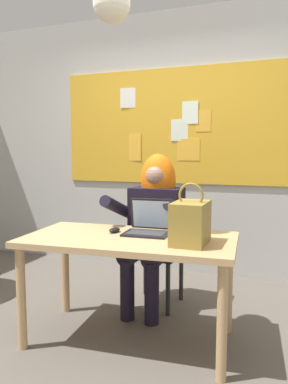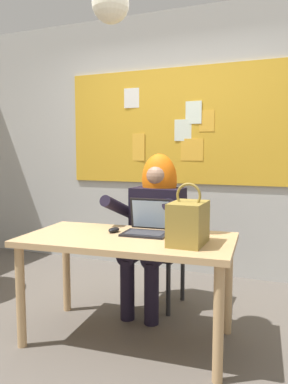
% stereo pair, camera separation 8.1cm
% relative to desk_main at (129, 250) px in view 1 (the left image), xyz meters
% --- Properties ---
extents(ground_plane, '(24.00, 24.00, 0.00)m').
position_rel_desk_main_xyz_m(ground_plane, '(-0.19, -0.07, -0.63)').
color(ground_plane, '#5B544C').
extents(wall_back_bulletin, '(5.48, 1.81, 2.74)m').
position_rel_desk_main_xyz_m(wall_back_bulletin, '(-0.19, 1.62, 0.75)').
color(wall_back_bulletin, '#B2B2AD').
rests_on(wall_back_bulletin, ground).
extents(desk_main, '(1.45, 0.83, 0.72)m').
position_rel_desk_main_xyz_m(desk_main, '(0.00, 0.00, 0.00)').
color(desk_main, tan).
rests_on(desk_main, ground).
extents(chair_at_desk, '(0.44, 0.44, 0.92)m').
position_rel_desk_main_xyz_m(chair_at_desk, '(-0.02, 0.72, -0.11)').
color(chair_at_desk, black).
rests_on(chair_at_desk, ground).
extents(person_costumed, '(0.60, 0.61, 1.27)m').
position_rel_desk_main_xyz_m(person_costumed, '(-0.03, 0.59, 0.12)').
color(person_costumed, black).
rests_on(person_costumed, ground).
extents(laptop, '(0.32, 0.28, 0.24)m').
position_rel_desk_main_xyz_m(laptop, '(0.08, 0.15, 0.14)').
color(laptop, black).
rests_on(laptop, desk_main).
extents(computer_mouse, '(0.07, 0.11, 0.03)m').
position_rel_desk_main_xyz_m(computer_mouse, '(-0.15, 0.09, 0.11)').
color(computer_mouse, black).
rests_on(computer_mouse, desk_main).
extents(handbag, '(0.20, 0.30, 0.38)m').
position_rel_desk_main_xyz_m(handbag, '(0.43, -0.04, 0.22)').
color(handbag, olive).
rests_on(handbag, desk_main).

